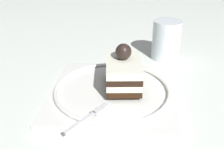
{
  "coord_description": "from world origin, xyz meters",
  "views": [
    {
      "loc": [
        -0.44,
        0.03,
        0.3
      ],
      "look_at": [
        0.02,
        0.01,
        0.05
      ],
      "focal_mm": 42.15,
      "sensor_mm": 36.0,
      "label": 1
    }
  ],
  "objects_px": {
    "dessert_plate": "(112,92)",
    "fork": "(90,116)",
    "drink_glass_far": "(166,42)",
    "cake_slice": "(123,72)"
  },
  "relations": [
    {
      "from": "dessert_plate",
      "to": "drink_glass_far",
      "type": "height_order",
      "value": "drink_glass_far"
    },
    {
      "from": "cake_slice",
      "to": "drink_glass_far",
      "type": "xyz_separation_m",
      "value": [
        0.18,
        -0.13,
        -0.01
      ]
    },
    {
      "from": "cake_slice",
      "to": "drink_glass_far",
      "type": "height_order",
      "value": "cake_slice"
    },
    {
      "from": "cake_slice",
      "to": "drink_glass_far",
      "type": "relative_size",
      "value": 1.05
    },
    {
      "from": "dessert_plate",
      "to": "drink_glass_far",
      "type": "bearing_deg",
      "value": -38.8
    },
    {
      "from": "dessert_plate",
      "to": "drink_glass_far",
      "type": "distance_m",
      "value": 0.24
    },
    {
      "from": "cake_slice",
      "to": "fork",
      "type": "xyz_separation_m",
      "value": [
        -0.11,
        0.07,
        -0.03
      ]
    },
    {
      "from": "dessert_plate",
      "to": "drink_glass_far",
      "type": "xyz_separation_m",
      "value": [
        0.19,
        -0.15,
        0.04
      ]
    },
    {
      "from": "dessert_plate",
      "to": "fork",
      "type": "relative_size",
      "value": 3.24
    },
    {
      "from": "cake_slice",
      "to": "fork",
      "type": "height_order",
      "value": "cake_slice"
    }
  ]
}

